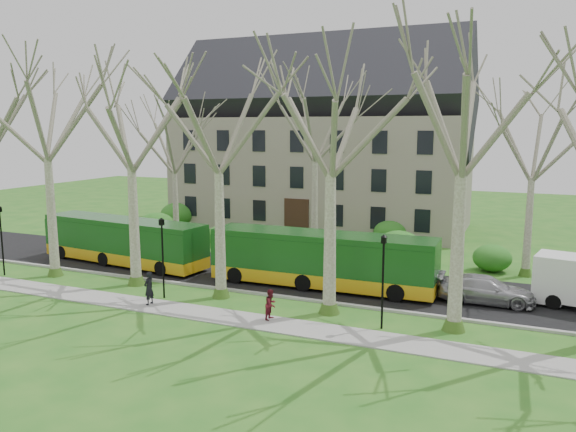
# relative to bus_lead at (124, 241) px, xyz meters

# --- Properties ---
(ground) EXTENTS (120.00, 120.00, 0.00)m
(ground) POSITION_rel_bus_lead_xyz_m (12.94, -4.25, -1.62)
(ground) COLOR #26661D
(ground) RESTS_ON ground
(sidewalk) EXTENTS (70.00, 2.00, 0.06)m
(sidewalk) POSITION_rel_bus_lead_xyz_m (12.94, -6.75, -1.59)
(sidewalk) COLOR gray
(sidewalk) RESTS_ON ground
(road) EXTENTS (80.00, 8.00, 0.06)m
(road) POSITION_rel_bus_lead_xyz_m (12.94, 1.25, -1.59)
(road) COLOR black
(road) RESTS_ON ground
(curb) EXTENTS (80.00, 0.25, 0.14)m
(curb) POSITION_rel_bus_lead_xyz_m (12.94, -2.75, -1.55)
(curb) COLOR #A5A39E
(curb) RESTS_ON ground
(building) EXTENTS (26.50, 12.20, 16.00)m
(building) POSITION_rel_bus_lead_xyz_m (6.94, 19.75, 6.44)
(building) COLOR gray
(building) RESTS_ON ground
(tree_row_verge) EXTENTS (49.00, 7.00, 14.00)m
(tree_row_verge) POSITION_rel_bus_lead_xyz_m (12.94, -3.95, 5.38)
(tree_row_verge) COLOR gray
(tree_row_verge) RESTS_ON ground
(tree_row_far) EXTENTS (33.00, 7.00, 12.00)m
(tree_row_far) POSITION_rel_bus_lead_xyz_m (11.61, 6.75, 4.38)
(tree_row_far) COLOR gray
(tree_row_far) RESTS_ON ground
(lamp_row) EXTENTS (36.22, 0.22, 4.30)m
(lamp_row) POSITION_rel_bus_lead_xyz_m (12.94, -5.25, 0.95)
(lamp_row) COLOR black
(lamp_row) RESTS_ON ground
(hedges) EXTENTS (30.60, 8.60, 2.00)m
(hedges) POSITION_rel_bus_lead_xyz_m (8.28, 9.75, -0.62)
(hedges) COLOR #2D651C
(hedges) RESTS_ON ground
(bus_lead) EXTENTS (12.73, 4.03, 3.13)m
(bus_lead) POSITION_rel_bus_lead_xyz_m (0.00, 0.00, 0.00)
(bus_lead) COLOR #154B17
(bus_lead) RESTS_ON road
(bus_follow) EXTENTS (13.02, 2.91, 3.24)m
(bus_follow) POSITION_rel_bus_lead_xyz_m (14.14, -0.04, 0.06)
(bus_follow) COLOR #154B17
(bus_follow) RESTS_ON road
(sedan) EXTENTS (4.97, 2.20, 1.42)m
(sedan) POSITION_rel_bus_lead_xyz_m (23.06, 0.46, -0.86)
(sedan) COLOR #A3A2A7
(sedan) RESTS_ON road
(pedestrian_a) EXTENTS (0.44, 0.65, 1.74)m
(pedestrian_a) POSITION_rel_bus_lead_xyz_m (7.04, -6.66, -0.69)
(pedestrian_a) COLOR black
(pedestrian_a) RESTS_ON sidewalk
(pedestrian_b) EXTENTS (0.62, 0.76, 1.47)m
(pedestrian_b) POSITION_rel_bus_lead_xyz_m (13.80, -6.24, -0.83)
(pedestrian_b) COLOR maroon
(pedestrian_b) RESTS_ON sidewalk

